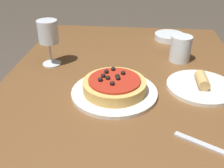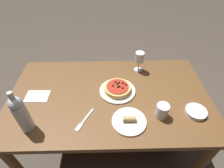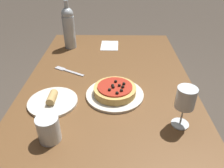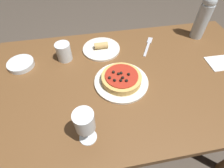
{
  "view_description": "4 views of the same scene",
  "coord_description": "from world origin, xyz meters",
  "px_view_note": "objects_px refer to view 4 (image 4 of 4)",
  "views": [
    {
      "loc": [
        0.6,
        0.03,
        1.17
      ],
      "look_at": [
        -0.06,
        -0.04,
        0.79
      ],
      "focal_mm": 42.0,
      "sensor_mm": 36.0,
      "label": 1
    },
    {
      "loc": [
        0.0,
        0.86,
        1.64
      ],
      "look_at": [
        -0.02,
        -0.05,
        0.8
      ],
      "focal_mm": 28.0,
      "sensor_mm": 36.0,
      "label": 2
    },
    {
      "loc": [
        -0.85,
        -0.03,
        1.33
      ],
      "look_at": [
        -0.05,
        -0.02,
        0.81
      ],
      "focal_mm": 35.0,
      "sensor_mm": 36.0,
      "label": 3
    },
    {
      "loc": [
        -0.2,
        -0.57,
        1.38
      ],
      "look_at": [
        -0.11,
        -0.05,
        0.78
      ],
      "focal_mm": 28.0,
      "sensor_mm": 36.0,
      "label": 4
    }
  ],
  "objects_px": {
    "dining_table": "(130,88)",
    "side_plate": "(101,48)",
    "water_cup": "(64,52)",
    "fork": "(148,45)",
    "pizza": "(121,78)",
    "wine_bottle": "(204,16)",
    "dinner_plate": "(121,82)",
    "wine_glass": "(85,122)",
    "side_bowl": "(21,64)"
  },
  "relations": [
    {
      "from": "wine_bottle",
      "to": "side_plate",
      "type": "height_order",
      "value": "wine_bottle"
    },
    {
      "from": "dining_table",
      "to": "dinner_plate",
      "type": "xyz_separation_m",
      "value": [
        -0.06,
        -0.03,
        0.1
      ]
    },
    {
      "from": "side_plate",
      "to": "pizza",
      "type": "bearing_deg",
      "value": -77.66
    },
    {
      "from": "side_bowl",
      "to": "side_plate",
      "type": "height_order",
      "value": "side_plate"
    },
    {
      "from": "wine_glass",
      "to": "fork",
      "type": "distance_m",
      "value": 0.65
    },
    {
      "from": "pizza",
      "to": "wine_bottle",
      "type": "distance_m",
      "value": 0.62
    },
    {
      "from": "water_cup",
      "to": "side_plate",
      "type": "bearing_deg",
      "value": 11.55
    },
    {
      "from": "water_cup",
      "to": "side_bowl",
      "type": "xyz_separation_m",
      "value": [
        -0.23,
        -0.02,
        -0.04
      ]
    },
    {
      "from": "dinner_plate",
      "to": "side_bowl",
      "type": "xyz_separation_m",
      "value": [
        -0.49,
        0.21,
        0.01
      ]
    },
    {
      "from": "dining_table",
      "to": "water_cup",
      "type": "height_order",
      "value": "water_cup"
    },
    {
      "from": "dining_table",
      "to": "fork",
      "type": "xyz_separation_m",
      "value": [
        0.16,
        0.22,
        0.1
      ]
    },
    {
      "from": "pizza",
      "to": "side_bowl",
      "type": "bearing_deg",
      "value": 156.95
    },
    {
      "from": "wine_glass",
      "to": "fork",
      "type": "bearing_deg",
      "value": 51.48
    },
    {
      "from": "pizza",
      "to": "wine_glass",
      "type": "relative_size",
      "value": 1.14
    },
    {
      "from": "pizza",
      "to": "wine_glass",
      "type": "bearing_deg",
      "value": -126.28
    },
    {
      "from": "side_bowl",
      "to": "side_plate",
      "type": "xyz_separation_m",
      "value": [
        0.43,
        0.06,
        -0.0
      ]
    },
    {
      "from": "dinner_plate",
      "to": "pizza",
      "type": "distance_m",
      "value": 0.02
    },
    {
      "from": "pizza",
      "to": "side_bowl",
      "type": "height_order",
      "value": "pizza"
    },
    {
      "from": "dining_table",
      "to": "wine_bottle",
      "type": "height_order",
      "value": "wine_bottle"
    },
    {
      "from": "dinner_plate",
      "to": "wine_bottle",
      "type": "bearing_deg",
      "value": 28.53
    },
    {
      "from": "dinner_plate",
      "to": "water_cup",
      "type": "relative_size",
      "value": 2.69
    },
    {
      "from": "water_cup",
      "to": "side_bowl",
      "type": "distance_m",
      "value": 0.23
    },
    {
      "from": "side_bowl",
      "to": "dining_table",
      "type": "bearing_deg",
      "value": -17.81
    },
    {
      "from": "pizza",
      "to": "side_plate",
      "type": "bearing_deg",
      "value": 102.34
    },
    {
      "from": "side_bowl",
      "to": "wine_glass",
      "type": "bearing_deg",
      "value": -56.01
    },
    {
      "from": "wine_bottle",
      "to": "wine_glass",
      "type": "bearing_deg",
      "value": -143.13
    },
    {
      "from": "dining_table",
      "to": "side_plate",
      "type": "distance_m",
      "value": 0.28
    },
    {
      "from": "wine_bottle",
      "to": "fork",
      "type": "height_order",
      "value": "wine_bottle"
    },
    {
      "from": "wine_glass",
      "to": "side_plate",
      "type": "bearing_deg",
      "value": 76.46
    },
    {
      "from": "dining_table",
      "to": "side_plate",
      "type": "bearing_deg",
      "value": 116.86
    },
    {
      "from": "wine_glass",
      "to": "water_cup",
      "type": "height_order",
      "value": "wine_glass"
    },
    {
      "from": "water_cup",
      "to": "fork",
      "type": "relative_size",
      "value": 0.56
    },
    {
      "from": "water_cup",
      "to": "fork",
      "type": "xyz_separation_m",
      "value": [
        0.48,
        0.03,
        -0.05
      ]
    },
    {
      "from": "wine_bottle",
      "to": "side_plate",
      "type": "relative_size",
      "value": 1.4
    },
    {
      "from": "water_cup",
      "to": "side_plate",
      "type": "xyz_separation_m",
      "value": [
        0.2,
        0.04,
        -0.04
      ]
    },
    {
      "from": "wine_bottle",
      "to": "water_cup",
      "type": "distance_m",
      "value": 0.81
    },
    {
      "from": "dinner_plate",
      "to": "side_plate",
      "type": "xyz_separation_m",
      "value": [
        -0.06,
        0.26,
        0.0
      ]
    },
    {
      "from": "wine_bottle",
      "to": "fork",
      "type": "bearing_deg",
      "value": -173.14
    },
    {
      "from": "fork",
      "to": "side_plate",
      "type": "distance_m",
      "value": 0.28
    },
    {
      "from": "pizza",
      "to": "side_plate",
      "type": "xyz_separation_m",
      "value": [
        -0.06,
        0.27,
        -0.02
      ]
    },
    {
      "from": "dinner_plate",
      "to": "pizza",
      "type": "relative_size",
      "value": 1.37
    },
    {
      "from": "dining_table",
      "to": "wine_bottle",
      "type": "xyz_separation_m",
      "value": [
        0.48,
        0.26,
        0.23
      ]
    },
    {
      "from": "side_bowl",
      "to": "fork",
      "type": "distance_m",
      "value": 0.71
    },
    {
      "from": "water_cup",
      "to": "pizza",
      "type": "bearing_deg",
      "value": -40.53
    },
    {
      "from": "wine_glass",
      "to": "side_bowl",
      "type": "bearing_deg",
      "value": 123.99
    },
    {
      "from": "pizza",
      "to": "wine_glass",
      "type": "distance_m",
      "value": 0.32
    },
    {
      "from": "dinner_plate",
      "to": "side_plate",
      "type": "height_order",
      "value": "side_plate"
    },
    {
      "from": "wine_glass",
      "to": "dining_table",
      "type": "bearing_deg",
      "value": 49.08
    },
    {
      "from": "wine_glass",
      "to": "wine_bottle",
      "type": "relative_size",
      "value": 0.56
    },
    {
      "from": "side_plate",
      "to": "water_cup",
      "type": "bearing_deg",
      "value": -168.45
    }
  ]
}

